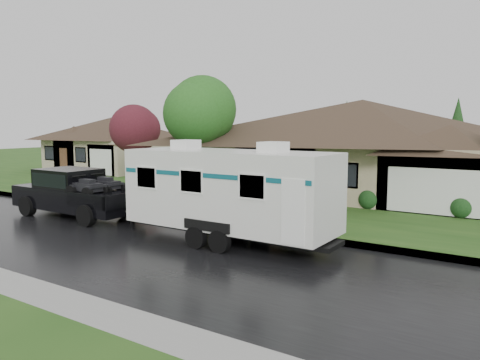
# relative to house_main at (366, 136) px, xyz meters

# --- Properties ---
(ground) EXTENTS (140.00, 140.00, 0.00)m
(ground) POSITION_rel_house_main_xyz_m (-2.29, -13.84, -3.59)
(ground) COLOR #234A17
(ground) RESTS_ON ground
(road) EXTENTS (140.00, 8.00, 0.01)m
(road) POSITION_rel_house_main_xyz_m (-2.29, -15.84, -3.59)
(road) COLOR black
(road) RESTS_ON ground
(curb) EXTENTS (140.00, 0.50, 0.15)m
(curb) POSITION_rel_house_main_xyz_m (-2.29, -11.59, -3.52)
(curb) COLOR gray
(curb) RESTS_ON ground
(lawn) EXTENTS (140.00, 26.00, 0.15)m
(lawn) POSITION_rel_house_main_xyz_m (-2.29, 1.16, -3.52)
(lawn) COLOR #234A17
(lawn) RESTS_ON ground
(house_main) EXTENTS (19.44, 10.80, 6.90)m
(house_main) POSITION_rel_house_main_xyz_m (0.00, 0.00, 0.00)
(house_main) COLOR tan
(house_main) RESTS_ON lawn
(house_far) EXTENTS (10.80, 8.64, 5.80)m
(house_far) POSITION_rel_house_main_xyz_m (-24.07, 2.02, -0.62)
(house_far) COLOR tan
(house_far) RESTS_ON lawn
(tree_left_green) EXTENTS (4.14, 4.14, 6.86)m
(tree_left_green) POSITION_rel_house_main_xyz_m (-7.05, -7.17, 1.32)
(tree_left_green) COLOR #382B1E
(tree_left_green) RESTS_ON lawn
(tree_red) EXTENTS (3.22, 3.22, 5.32)m
(tree_red) POSITION_rel_house_main_xyz_m (-13.43, -5.46, 0.25)
(tree_red) COLOR #382B1E
(tree_red) RESTS_ON lawn
(shrub_row) EXTENTS (13.60, 1.00, 1.00)m
(shrub_row) POSITION_rel_house_main_xyz_m (-0.29, -4.54, -2.94)
(shrub_row) COLOR #143814
(shrub_row) RESTS_ON lawn
(pickup_truck) EXTENTS (6.69, 2.54, 2.23)m
(pickup_truck) POSITION_rel_house_main_xyz_m (-9.23, -13.55, -2.40)
(pickup_truck) COLOR black
(pickup_truck) RESTS_ON ground
(travel_trailer) EXTENTS (8.25, 2.90, 3.70)m
(travel_trailer) POSITION_rel_house_main_xyz_m (-0.41, -13.55, -1.63)
(travel_trailer) COLOR silver
(travel_trailer) RESTS_ON ground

